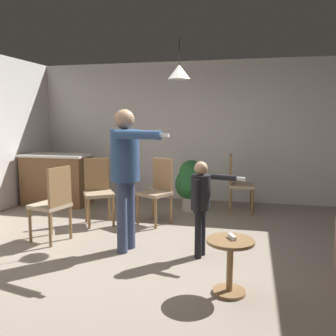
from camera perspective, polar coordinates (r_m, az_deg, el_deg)
name	(u,v)px	position (r m, az deg, el deg)	size (l,w,h in m)	color
ground	(151,258)	(4.35, -2.74, -14.01)	(7.68, 7.68, 0.00)	gray
wall_back	(195,132)	(7.17, 4.24, 5.71)	(6.40, 0.10, 2.70)	silver
kitchen_counter	(57,179)	(7.13, -17.05, -1.68)	(1.26, 0.66, 0.95)	brown
side_table_by_couch	(230,260)	(3.49, 9.72, -14.04)	(0.44, 0.44, 0.52)	olive
person_adult	(126,164)	(4.36, -6.60, 0.56)	(0.79, 0.62, 1.72)	#384260
person_child	(201,198)	(4.21, 5.29, -4.76)	(0.61, 0.32, 1.13)	black
dining_chair_by_counter	(98,189)	(5.67, -10.93, -3.20)	(0.58, 0.58, 1.00)	olive
dining_chair_near_wall	(237,181)	(6.31, 10.81, -2.07)	(0.45, 0.45, 1.00)	olive
dining_chair_centre_back	(158,188)	(5.59, -1.64, -3.21)	(0.56, 0.56, 1.00)	olive
dining_chair_spare	(54,201)	(4.98, -17.55, -4.98)	(0.51, 0.51, 1.00)	olive
potted_plant_corner	(192,183)	(6.38, 3.72, -2.34)	(0.58, 0.58, 0.89)	#B7B2AD
spare_remote_on_table	(232,237)	(3.44, 10.05, -10.61)	(0.04, 0.13, 0.04)	white
ceiling_light_pendant	(179,72)	(5.17, 1.77, 14.88)	(0.32, 0.32, 0.55)	silver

